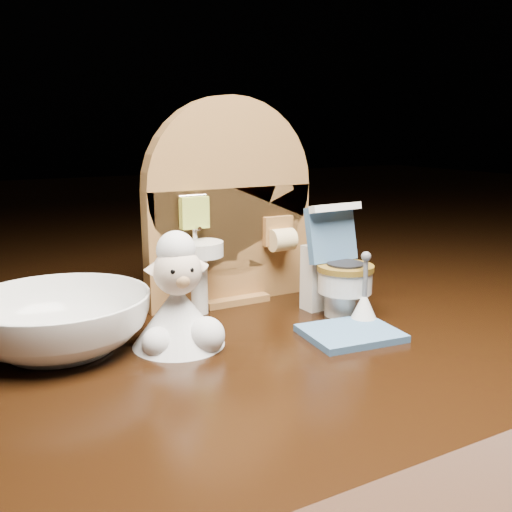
# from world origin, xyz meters

# --- Properties ---
(backdrop_panel) EXTENTS (0.13, 0.05, 0.15)m
(backdrop_panel) POSITION_xyz_m (-0.00, 0.06, 0.07)
(backdrop_panel) COLOR olive
(backdrop_panel) RESTS_ON ground
(toy_toilet) EXTENTS (0.04, 0.05, 0.08)m
(toy_toilet) POSITION_xyz_m (0.05, 0.00, 0.03)
(toy_toilet) COLOR white
(toy_toilet) RESTS_ON ground
(bath_mat) EXTENTS (0.06, 0.05, 0.00)m
(bath_mat) POSITION_xyz_m (0.03, -0.04, 0.00)
(bath_mat) COLOR #406791
(bath_mat) RESTS_ON ground
(toilet_brush) EXTENTS (0.02, 0.02, 0.05)m
(toilet_brush) POSITION_xyz_m (0.05, -0.03, 0.01)
(toilet_brush) COLOR white
(toilet_brush) RESTS_ON ground
(plush_lamb) EXTENTS (0.06, 0.06, 0.07)m
(plush_lamb) POSITION_xyz_m (-0.07, -0.00, 0.02)
(plush_lamb) COLOR silver
(plush_lamb) RESTS_ON ground
(ceramic_bowl) EXTENTS (0.14, 0.14, 0.03)m
(ceramic_bowl) POSITION_xyz_m (-0.13, 0.02, 0.02)
(ceramic_bowl) COLOR white
(ceramic_bowl) RESTS_ON ground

